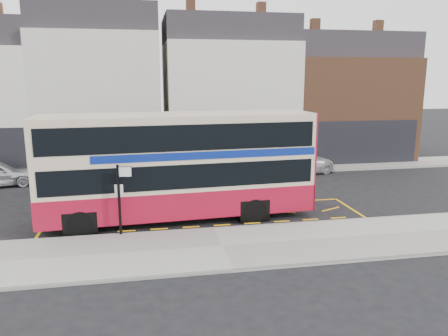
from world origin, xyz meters
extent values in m
plane|color=black|center=(0.00, 0.00, 0.00)|extent=(120.00, 120.00, 0.00)
cube|color=#A19E99|center=(0.00, -2.30, 0.07)|extent=(40.00, 4.00, 0.15)
cube|color=gray|center=(0.00, -0.38, 0.07)|extent=(40.00, 0.15, 0.15)
cube|color=#A19E99|center=(0.00, 11.00, 0.07)|extent=(50.00, 3.00, 0.15)
cube|color=silver|center=(-5.50, 15.00, 4.50)|extent=(8.00, 8.00, 9.00)
cube|color=#28262B|center=(-5.50, 15.00, 9.90)|extent=(8.00, 7.20, 1.80)
cube|color=brown|center=(-3.50, 14.00, 11.20)|extent=(0.60, 0.60, 1.20)
cube|color=black|center=(-5.50, 11.02, 1.60)|extent=(7.36, 0.06, 3.20)
cube|color=black|center=(-5.50, 11.04, 1.40)|extent=(5.60, 0.04, 2.00)
cube|color=silver|center=(3.50, 15.00, 4.25)|extent=(9.00, 8.00, 8.50)
cube|color=#28262B|center=(3.50, 15.00, 9.40)|extent=(9.00, 7.20, 1.80)
cube|color=brown|center=(0.80, 14.00, 10.70)|extent=(0.60, 0.60, 1.20)
cube|color=brown|center=(5.75, 14.00, 10.70)|extent=(0.60, 0.60, 1.20)
cube|color=#157829|center=(3.50, 11.02, 1.60)|extent=(8.28, 0.06, 3.20)
cube|color=black|center=(3.50, 11.04, 1.40)|extent=(6.30, 0.04, 2.00)
cube|color=brown|center=(12.50, 15.00, 3.75)|extent=(9.00, 8.00, 7.50)
cube|color=#28262B|center=(12.50, 15.00, 8.40)|extent=(9.00, 7.20, 1.80)
cube|color=brown|center=(9.80, 14.00, 9.70)|extent=(0.60, 0.60, 1.20)
cube|color=brown|center=(14.75, 14.00, 9.70)|extent=(0.60, 0.60, 1.20)
cube|color=black|center=(12.50, 11.02, 1.60)|extent=(8.28, 0.06, 3.20)
cube|color=black|center=(12.50, 11.04, 1.40)|extent=(6.30, 0.04, 2.00)
cube|color=beige|center=(-1.22, 1.47, 2.52)|extent=(11.81, 3.33, 4.30)
cube|color=maroon|center=(-1.22, 1.47, 0.96)|extent=(11.86, 3.37, 1.17)
cube|color=maroon|center=(4.59, 1.81, 2.52)|extent=(0.22, 2.69, 4.30)
cube|color=black|center=(-1.22, 1.47, 2.23)|extent=(11.35, 3.36, 1.01)
cube|color=black|center=(-1.22, 1.47, 3.82)|extent=(11.35, 3.36, 1.06)
cube|color=navy|center=(-0.16, 1.53, 3.08)|extent=(9.48, 3.24, 0.32)
cube|color=black|center=(-7.03, 1.13, 1.96)|extent=(0.20, 2.44, 1.70)
cube|color=black|center=(-7.03, 1.13, 3.82)|extent=(0.20, 2.44, 1.06)
cube|color=black|center=(-7.02, 1.13, 2.97)|extent=(0.16, 1.86, 0.37)
cube|color=beige|center=(-1.22, 1.47, 4.62)|extent=(11.81, 3.22, 0.13)
cylinder|color=black|center=(-5.28, 0.02, 0.53)|extent=(1.08, 0.36, 1.06)
cylinder|color=black|center=(-5.43, 2.43, 0.53)|extent=(1.08, 0.36, 1.06)
cylinder|color=black|center=(1.92, 0.44, 0.53)|extent=(1.08, 0.36, 1.06)
cylinder|color=black|center=(1.78, 2.85, 0.53)|extent=(1.08, 0.36, 1.06)
cube|color=black|center=(-3.71, -0.40, 1.54)|extent=(0.10, 0.10, 2.78)
cube|color=white|center=(-3.43, -0.43, 2.66)|extent=(0.50, 0.09, 0.41)
cube|color=white|center=(-3.70, -0.34, 1.91)|extent=(0.33, 0.06, 0.46)
imported|color=#42434A|center=(-0.02, 9.68, 0.69)|extent=(4.41, 2.72, 1.37)
imported|color=silver|center=(7.06, 9.28, 0.77)|extent=(5.68, 3.51, 1.54)
cylinder|color=black|center=(5.77, 12.06, 0.91)|extent=(0.24, 0.24, 1.83)
camera|label=1|loc=(-2.70, -17.15, 6.24)|focal=35.00mm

